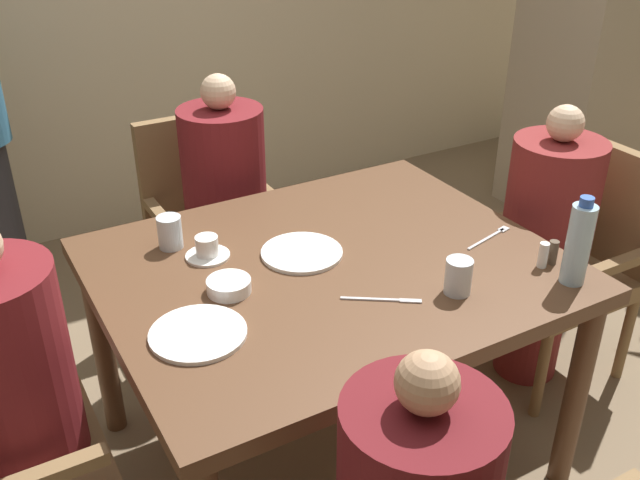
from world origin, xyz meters
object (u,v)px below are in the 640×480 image
Objects in this scene: plate_main_left at (302,253)px; water_bottle at (578,243)px; diner_in_far_chair at (227,212)px; glass_tall_mid at (170,232)px; plate_main_right at (198,334)px; chair_far_side at (215,218)px; diner_in_left_chair at (17,414)px; chair_right_side at (568,253)px; diner_in_right_chair at (544,246)px; teacup_with_saucer at (207,249)px; glass_tall_near at (458,276)px; bowl_small at (229,285)px.

plate_main_left is 0.79m from water_bottle.
diner_in_far_chair is 4.56× the size of plate_main_left.
water_bottle reaches higher than glass_tall_mid.
plate_main_right is at bearing -116.42° from diner_in_far_chair.
diner_in_left_chair is at bearing -134.30° from chair_far_side.
plate_main_left is (-1.10, 0.08, 0.27)m from chair_right_side.
chair_far_side is 0.82× the size of diner_in_right_chair.
teacup_with_saucer is at bearing -117.06° from diner_in_far_chair.
diner_in_far_chair is (-0.00, -0.14, 0.09)m from chair_far_side.
chair_far_side is 1.52m from water_bottle.
chair_right_side is 3.60× the size of plate_main_left.
diner_in_far_chair is at bearing 41.09° from diner_in_left_chair.
water_bottle is 1.18m from glass_tall_mid.
glass_tall_mid is at bearing 165.89° from diner_in_right_chair.
chair_far_side is 6.68× the size of teacup_with_saucer.
plate_main_left is at bearing 175.09° from diner_in_right_chair.
plate_main_right is 1.85× the size of teacup_with_saucer.
diner_in_right_chair is at bearing -14.11° from glass_tall_mid.
chair_right_side is at bearing -0.00° from diner_in_right_chair.
diner_in_far_chair is at bearing 138.91° from diner_in_right_chair.
plate_main_right is at bearing -115.36° from teacup_with_saucer.
chair_right_side is at bearing -37.10° from diner_in_far_chair.
diner_in_right_chair is at bearing -41.09° from diner_in_far_chair.
diner_in_left_chair reaches higher than glass_tall_near.
water_bottle is at bearing -16.48° from diner_in_left_chair.
bowl_small is 0.97m from water_bottle.
diner_in_far_chair reaches higher than diner_in_left_chair.
diner_in_left_chair is 1.96m from chair_right_side.
water_bottle is (-0.51, -0.43, 0.39)m from chair_right_side.
glass_tall_near is at bearing -78.57° from diner_in_far_chair.
plate_main_right is 2.42× the size of glass_tall_near.
diner_in_far_chair is 1.37m from water_bottle.
bowl_small is (-0.27, -0.08, 0.01)m from plate_main_left.
glass_tall_near is at bearing -45.01° from teacup_with_saucer.
bowl_small is at bearing 149.84° from glass_tall_near.
plate_main_left is at bearing 175.71° from chair_right_side.
glass_tall_near is (0.27, -0.40, 0.04)m from plate_main_left.
diner_in_far_chair is at bearing 101.43° from glass_tall_near.
bowl_small is at bearing 0.23° from diner_in_left_chair.
chair_right_side reaches higher than bowl_small.
diner_in_left_chair is 1.21m from diner_in_far_chair.
teacup_with_saucer reaches higher than bowl_small.
diner_in_right_chair is at bearing 0.00° from diner_in_left_chair.
plate_main_left is 0.48m from plate_main_right.
diner_in_left_chair is at bearing -138.91° from diner_in_far_chair.
bowl_small is (0.15, 0.15, 0.01)m from plate_main_right.
chair_far_side reaches higher than plate_main_left.
diner_in_left_chair is 8.43× the size of teacup_with_saucer.
chair_far_side reaches higher than plate_main_right.
diner_in_left_chair reaches higher than water_bottle.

